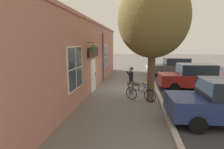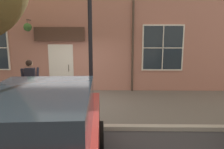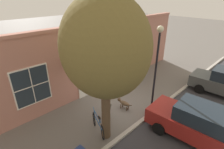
% 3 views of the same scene
% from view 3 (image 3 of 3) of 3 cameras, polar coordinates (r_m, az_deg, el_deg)
% --- Properties ---
extents(ground_plane, '(90.00, 90.00, 0.00)m').
position_cam_3_polar(ground_plane, '(10.85, 1.98, -9.60)').
color(ground_plane, '#66605B').
extents(storefront_facade, '(0.95, 18.00, 4.56)m').
position_cam_3_polar(storefront_facade, '(11.34, -6.54, 4.88)').
color(storefront_facade, '#B27566').
rests_on(storefront_facade, ground_plane).
extents(pedestrian_walking, '(0.55, 0.55, 1.70)m').
position_cam_3_polar(pedestrian_walking, '(9.37, -1.73, -8.23)').
color(pedestrian_walking, '#6B665B').
rests_on(pedestrian_walking, ground_plane).
extents(dog_on_leash, '(1.08, 0.32, 0.61)m').
position_cam_3_polar(dog_on_leash, '(10.26, 3.83, -9.25)').
color(dog_on_leash, brown).
rests_on(dog_on_leash, ground_plane).
extents(street_tree_by_curb, '(3.63, 3.27, 6.33)m').
position_cam_3_polar(street_tree_by_curb, '(6.61, -2.57, 8.20)').
color(street_tree_by_curb, brown).
rests_on(street_tree_by_curb, ground_plane).
extents(leaning_bicycle, '(1.62, 0.70, 1.01)m').
position_cam_3_polar(leaning_bicycle, '(8.83, -4.59, -15.96)').
color(leaning_bicycle, black).
rests_on(leaning_bicycle, ground_plane).
extents(parked_car_mid_block, '(4.41, 2.15, 1.75)m').
position_cam_3_polar(parked_car_mid_block, '(8.98, 26.23, -14.07)').
color(parked_car_mid_block, maroon).
rests_on(parked_car_mid_block, ground_plane).
extents(street_lamp, '(0.32, 0.32, 4.78)m').
position_cam_3_polar(street_lamp, '(9.23, 14.47, 5.04)').
color(street_lamp, black).
rests_on(street_lamp, ground_plane).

